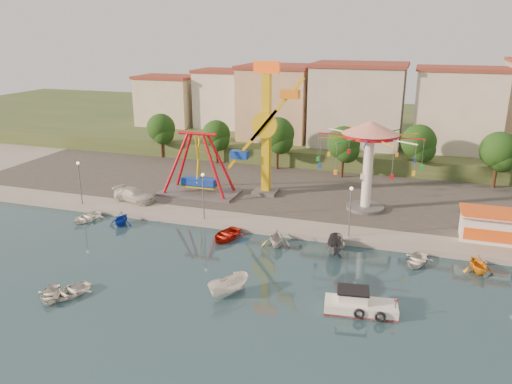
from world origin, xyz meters
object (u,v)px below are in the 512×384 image
at_px(pirate_ship_ride, 198,165).
at_px(cabin_motorboat, 359,306).
at_px(wave_swinger, 369,146).
at_px(skiff, 228,286).
at_px(kamikaze_tower, 268,133).
at_px(rowboat_a, 50,295).
at_px(van, 134,195).

xyz_separation_m(pirate_ship_ride, cabin_motorboat, (22.85, -21.21, -3.88)).
height_order(wave_swinger, skiff, wave_swinger).
bearing_deg(wave_swinger, pirate_ship_ride, -178.19).
bearing_deg(pirate_ship_ride, cabin_motorboat, -42.87).
relative_size(pirate_ship_ride, skiff, 2.49).
bearing_deg(cabin_motorboat, kamikaze_tower, 113.61).
xyz_separation_m(kamikaze_tower, wave_swinger, (12.44, -1.80, -0.30)).
bearing_deg(cabin_motorboat, skiff, 176.02).
xyz_separation_m(wave_swinger, skiff, (-8.45, -22.56, -7.42)).
relative_size(pirate_ship_ride, kamikaze_tower, 0.61).
height_order(kamikaze_tower, rowboat_a, kamikaze_tower).
bearing_deg(pirate_ship_ride, kamikaze_tower, 16.24).
relative_size(wave_swinger, skiff, 2.88).
relative_size(wave_swinger, cabin_motorboat, 2.03).
xyz_separation_m(pirate_ship_ride, wave_swinger, (20.87, 0.66, 3.80)).
bearing_deg(kamikaze_tower, skiff, -80.68).
distance_m(rowboat_a, van, 22.48).
bearing_deg(skiff, cabin_motorboat, 34.00).
bearing_deg(van, skiff, -119.86).
bearing_deg(kamikaze_tower, rowboat_a, -107.70).
height_order(rowboat_a, skiff, skiff).
bearing_deg(skiff, wave_swinger, 99.70).
xyz_separation_m(skiff, van, (-18.77, 16.74, 0.63)).
height_order(kamikaze_tower, skiff, kamikaze_tower).
distance_m(pirate_ship_ride, skiff, 25.44).
bearing_deg(wave_swinger, van, -167.93).
relative_size(skiff, van, 0.73).
bearing_deg(pirate_ship_ride, rowboat_a, -92.04).
distance_m(cabin_motorboat, rowboat_a, 24.50).
xyz_separation_m(rowboat_a, skiff, (13.39, 5.07, 0.44)).
height_order(kamikaze_tower, wave_swinger, kamikaze_tower).
distance_m(wave_swinger, rowboat_a, 36.08).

